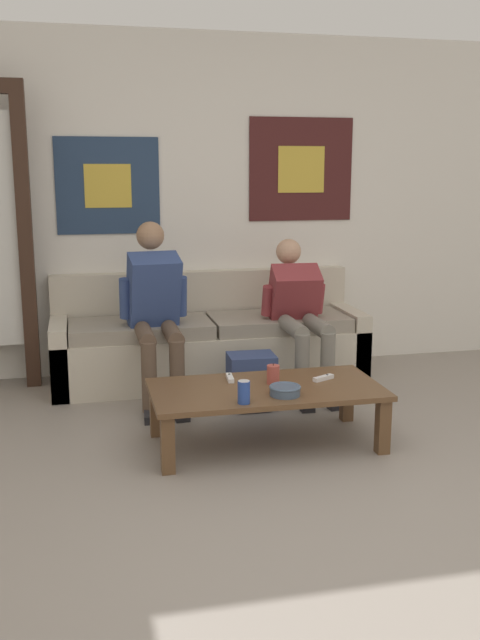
{
  "coord_description": "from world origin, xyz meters",
  "views": [
    {
      "loc": [
        -1.0,
        -2.58,
        1.56
      ],
      "look_at": [
        -0.03,
        1.65,
        0.63
      ],
      "focal_mm": 40.0,
      "sensor_mm": 36.0,
      "label": 1
    }
  ],
  "objects": [
    {
      "name": "person_seated_adult",
      "position": [
        -0.5,
        2.18,
        0.65
      ],
      "size": [
        0.47,
        0.89,
        1.2
      ],
      "color": "brown",
      "rests_on": "ground_plane"
    },
    {
      "name": "ceramic_bowl",
      "position": [
        0.07,
        1.0,
        0.37
      ],
      "size": [
        0.18,
        0.18,
        0.05
      ],
      "color": "#475B75",
      "rests_on": "coffee_table"
    },
    {
      "name": "coffee_table",
      "position": [
        0.01,
        1.16,
        0.29
      ],
      "size": [
        1.31,
        0.66,
        0.34
      ],
      "color": "brown",
      "rests_on": "ground_plane"
    },
    {
      "name": "wall_back",
      "position": [
        0.0,
        2.88,
        1.28
      ],
      "size": [
        10.0,
        0.07,
        2.55
      ],
      "color": "white",
      "rests_on": "ground_plane"
    },
    {
      "name": "game_controller_near_left",
      "position": [
        -0.16,
        1.35,
        0.35
      ],
      "size": [
        0.05,
        0.15,
        0.03
      ],
      "color": "white",
      "rests_on": "coffee_table"
    },
    {
      "name": "person_seated_teen",
      "position": [
        0.51,
        2.17,
        0.58
      ],
      "size": [
        0.47,
        0.93,
        1.05
      ],
      "color": "gray",
      "rests_on": "ground_plane"
    },
    {
      "name": "couch",
      "position": [
        -0.07,
        2.52,
        0.28
      ],
      "size": [
        2.29,
        0.71,
        0.78
      ],
      "color": "beige",
      "rests_on": "ground_plane"
    },
    {
      "name": "game_controller_near_right",
      "position": [
        0.37,
        1.22,
        0.35
      ],
      "size": [
        0.14,
        0.09,
        0.03
      ],
      "color": "white",
      "rests_on": "coffee_table"
    },
    {
      "name": "drink_can_blue",
      "position": [
        -0.18,
        0.91,
        0.4
      ],
      "size": [
        0.07,
        0.07,
        0.12
      ],
      "color": "#28479E",
      "rests_on": "coffee_table"
    },
    {
      "name": "pillar_candle",
      "position": [
        0.06,
        1.22,
        0.4
      ],
      "size": [
        0.07,
        0.07,
        0.12
      ],
      "color": "#B24C42",
      "rests_on": "coffee_table"
    },
    {
      "name": "backpack",
      "position": [
        0.08,
        1.81,
        0.17
      ],
      "size": [
        0.31,
        0.28,
        0.36
      ],
      "color": "navy",
      "rests_on": "ground_plane"
    },
    {
      "name": "ground_plane",
      "position": [
        0.0,
        0.0,
        0.0
      ],
      "size": [
        18.0,
        18.0,
        0.0
      ],
      "primitive_type": "plane",
      "color": "gray"
    }
  ]
}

